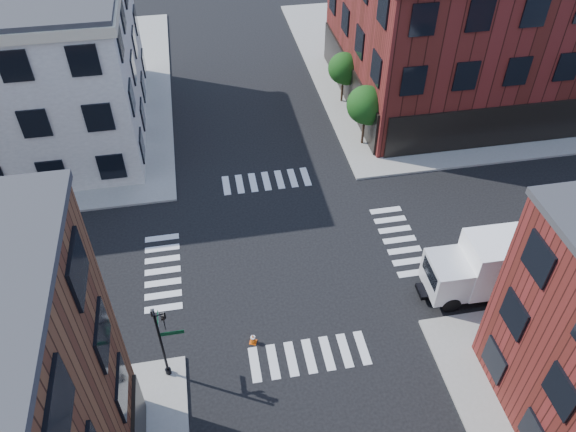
# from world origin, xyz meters

# --- Properties ---
(ground) EXTENTS (120.00, 120.00, 0.00)m
(ground) POSITION_xyz_m (0.00, 0.00, 0.00)
(ground) COLOR black
(ground) RESTS_ON ground
(sidewalk_ne) EXTENTS (30.00, 30.00, 0.15)m
(sidewalk_ne) POSITION_xyz_m (21.00, 21.00, 0.07)
(sidewalk_ne) COLOR gray
(sidewalk_ne) RESTS_ON ground
(building_ne) EXTENTS (25.00, 16.00, 12.00)m
(building_ne) POSITION_xyz_m (20.50, 16.00, 6.00)
(building_ne) COLOR #461611
(building_ne) RESTS_ON ground
(tree_near) EXTENTS (2.69, 2.69, 4.49)m
(tree_near) POSITION_xyz_m (7.56, 9.98, 3.16)
(tree_near) COLOR black
(tree_near) RESTS_ON ground
(tree_far) EXTENTS (2.43, 2.43, 4.07)m
(tree_far) POSITION_xyz_m (7.56, 15.98, 2.87)
(tree_far) COLOR black
(tree_far) RESTS_ON ground
(signal_pole) EXTENTS (1.29, 1.24, 4.60)m
(signal_pole) POSITION_xyz_m (-6.72, -6.68, 2.86)
(signal_pole) COLOR black
(signal_pole) RESTS_ON ground
(box_truck) EXTENTS (8.16, 2.63, 3.67)m
(box_truck) POSITION_xyz_m (10.99, -4.52, 1.91)
(box_truck) COLOR white
(box_truck) RESTS_ON ground
(traffic_cone) EXTENTS (0.44, 0.44, 0.63)m
(traffic_cone) POSITION_xyz_m (-2.61, -5.70, 0.30)
(traffic_cone) COLOR #EC580A
(traffic_cone) RESTS_ON ground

